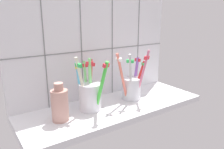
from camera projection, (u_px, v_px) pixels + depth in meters
The scene contains 5 objects.
counter_slab at pixel (115, 108), 75.74cm from camera, with size 64.00×22.00×2.00cm, color silver.
tile_wall_back at pixel (96, 42), 79.56cm from camera, with size 64.00×2.20×45.00cm.
toothbrush_cup_left at pixel (90, 94), 70.76cm from camera, with size 10.00×13.36×18.23cm.
toothbrush_cup_right at pixel (132, 86), 80.02cm from camera, with size 14.34×10.05×18.72cm.
ceramic_vase at pixel (59, 104), 63.76cm from camera, with size 4.94×4.94×11.48cm.
Camera 1 is at (-40.40, -57.13, 32.20)cm, focal length 35.35 mm.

